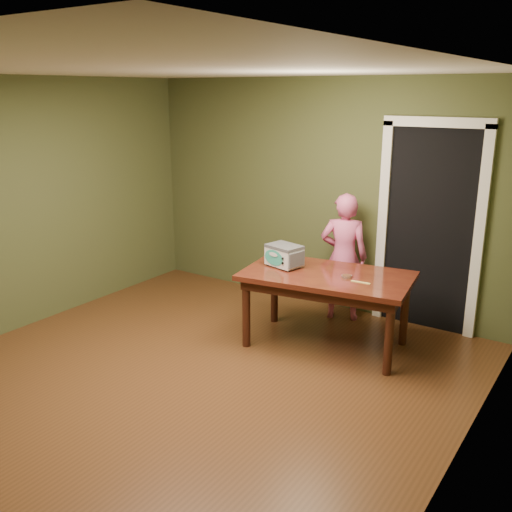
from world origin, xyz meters
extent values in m
plane|color=#512E17|center=(0.00, 0.00, 0.00)|extent=(5.00, 5.00, 0.00)
cube|color=#404625|center=(0.00, 2.50, 1.30)|extent=(4.50, 0.02, 2.60)
cube|color=#404625|center=(-2.25, 0.00, 1.30)|extent=(0.02, 5.00, 2.60)
cube|color=#404625|center=(2.25, 0.00, 1.30)|extent=(0.02, 5.00, 2.60)
cube|color=white|center=(0.00, 0.00, 2.60)|extent=(4.50, 5.00, 0.02)
cube|color=black|center=(1.30, 2.80, 1.05)|extent=(0.90, 0.60, 2.10)
cube|color=black|center=(1.30, 2.48, 1.05)|extent=(0.90, 0.02, 2.10)
cube|color=white|center=(0.80, 2.47, 1.05)|extent=(0.10, 0.06, 2.20)
cube|color=white|center=(1.80, 2.47, 1.05)|extent=(0.10, 0.06, 2.20)
cube|color=white|center=(1.30, 2.47, 2.15)|extent=(1.10, 0.06, 0.10)
cube|color=#3C130D|center=(0.66, 1.45, 0.72)|extent=(1.72, 1.14, 0.05)
cube|color=black|center=(0.66, 1.45, 0.65)|extent=(1.58, 1.00, 0.10)
cylinder|color=black|center=(0.02, 1.00, 0.35)|extent=(0.08, 0.08, 0.70)
cylinder|color=black|center=(-0.08, 1.69, 0.35)|extent=(0.08, 0.08, 0.70)
cylinder|color=black|center=(1.41, 1.21, 0.35)|extent=(0.08, 0.08, 0.70)
cylinder|color=black|center=(1.30, 1.90, 0.35)|extent=(0.08, 0.08, 0.70)
cylinder|color=#4C4F54|center=(0.04, 1.36, 0.76)|extent=(0.02, 0.02, 0.01)
cylinder|color=#4C4F54|center=(0.08, 1.54, 0.76)|extent=(0.02, 0.02, 0.01)
cylinder|color=#4C4F54|center=(0.31, 1.30, 0.76)|extent=(0.02, 0.02, 0.01)
cylinder|color=#4C4F54|center=(0.35, 1.47, 0.76)|extent=(0.02, 0.02, 0.01)
cube|color=silver|center=(0.20, 1.42, 0.86)|extent=(0.38, 0.31, 0.19)
cube|color=#4C4F54|center=(0.20, 1.42, 0.96)|extent=(0.38, 0.31, 0.03)
cube|color=#4C4F54|center=(0.03, 1.46, 0.86)|extent=(0.06, 0.21, 0.14)
cube|color=#4C4F54|center=(0.36, 1.38, 0.86)|extent=(0.06, 0.21, 0.14)
ellipsoid|color=teal|center=(0.14, 1.31, 0.86)|extent=(0.25, 0.07, 0.16)
cylinder|color=black|center=(0.26, 1.28, 0.88)|extent=(0.02, 0.02, 0.02)
cylinder|color=black|center=(0.26, 1.28, 0.83)|extent=(0.02, 0.02, 0.02)
cylinder|color=silver|center=(0.87, 1.45, 0.76)|extent=(0.10, 0.10, 0.02)
cylinder|color=#4B2719|center=(0.87, 1.45, 0.77)|extent=(0.09, 0.09, 0.01)
cube|color=#E1C961|center=(1.04, 1.38, 0.75)|extent=(0.18, 0.04, 0.01)
imported|color=#D65889|center=(0.48, 2.20, 0.70)|extent=(0.60, 0.49, 1.41)
camera|label=1|loc=(3.01, -3.27, 2.45)|focal=40.00mm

